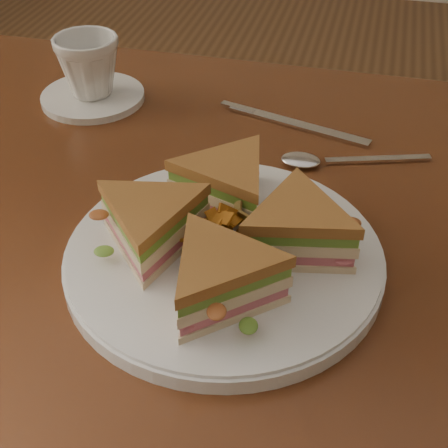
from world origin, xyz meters
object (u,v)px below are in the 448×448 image
(plate, at_px, (224,257))
(sandwich_wedges, at_px, (224,228))
(spoon, at_px, (319,160))
(table, at_px, (266,292))
(saucer, at_px, (93,97))
(coffee_cup, at_px, (89,66))
(knife, at_px, (287,122))

(plate, xyz_separation_m, sandwich_wedges, (-0.00, 0.00, 0.04))
(sandwich_wedges, bearing_deg, spoon, 71.18)
(table, xyz_separation_m, saucer, (-0.30, 0.22, 0.10))
(coffee_cup, bearing_deg, knife, -21.44)
(table, relative_size, plate, 3.86)
(knife, distance_m, saucer, 0.28)
(spoon, bearing_deg, plate, -126.50)
(table, bearing_deg, coffee_cup, 143.49)
(spoon, relative_size, coffee_cup, 2.01)
(plate, distance_m, coffee_cup, 0.39)
(plate, bearing_deg, sandwich_wedges, 180.00)
(spoon, bearing_deg, coffee_cup, 147.85)
(sandwich_wedges, bearing_deg, saucer, 132.41)
(spoon, height_order, coffee_cup, coffee_cup)
(table, height_order, coffee_cup, coffee_cup)
(sandwich_wedges, distance_m, knife, 0.29)
(sandwich_wedges, height_order, knife, sandwich_wedges)
(plate, xyz_separation_m, spoon, (0.07, 0.20, -0.00))
(sandwich_wedges, height_order, spoon, sandwich_wedges)
(table, bearing_deg, plate, -115.37)
(plate, bearing_deg, knife, 86.93)
(table, bearing_deg, knife, 94.50)
(saucer, distance_m, coffee_cup, 0.05)
(spoon, distance_m, saucer, 0.34)
(sandwich_wedges, bearing_deg, coffee_cup, 132.41)
(spoon, bearing_deg, sandwich_wedges, -126.50)
(table, distance_m, spoon, 0.17)
(knife, relative_size, coffee_cup, 2.37)
(saucer, xyz_separation_m, coffee_cup, (0.00, 0.00, 0.05))
(plate, distance_m, knife, 0.29)
(table, height_order, sandwich_wedges, sandwich_wedges)
(table, relative_size, saucer, 8.29)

